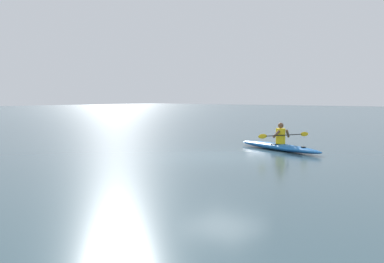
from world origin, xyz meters
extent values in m
plane|color=#334C56|center=(0.00, 0.00, 0.00)|extent=(160.00, 160.00, 0.00)
ellipsoid|color=#1959A5|center=(-0.52, -2.83, 0.13)|extent=(4.42, 2.16, 0.26)
torus|color=black|center=(-0.48, -2.85, 0.24)|extent=(0.71, 0.71, 0.04)
cylinder|color=black|center=(-1.78, -2.35, 0.25)|extent=(0.18, 0.18, 0.02)
cylinder|color=yellow|center=(-0.63, -2.79, 0.55)|extent=(0.36, 0.36, 0.58)
sphere|color=brown|center=(-0.63, -2.79, 0.95)|extent=(0.21, 0.21, 0.21)
cylinder|color=black|center=(-0.82, -2.72, 0.59)|extent=(0.75, 1.90, 0.03)
ellipsoid|color=gold|center=(-1.18, -3.66, 0.59)|extent=(0.18, 0.39, 0.17)
ellipsoid|color=gold|center=(-0.46, -1.77, 0.59)|extent=(0.18, 0.39, 0.17)
cylinder|color=brown|center=(-0.81, -3.02, 0.63)|extent=(0.16, 0.31, 0.34)
cylinder|color=brown|center=(-0.61, -2.50, 0.63)|extent=(0.26, 0.25, 0.34)
camera|label=1|loc=(-9.08, 12.77, 2.06)|focal=43.40mm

